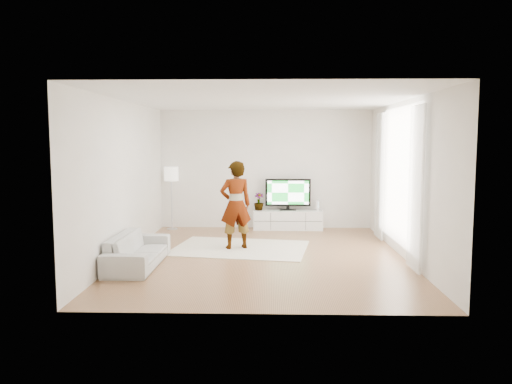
{
  "coord_description": "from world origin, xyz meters",
  "views": [
    {
      "loc": [
        0.11,
        -8.86,
        2.11
      ],
      "look_at": [
        -0.15,
        0.4,
        1.13
      ],
      "focal_mm": 35.0,
      "sensor_mm": 36.0,
      "label": 1
    }
  ],
  "objects_px": {
    "rug": "(240,248)",
    "media_console": "(288,220)",
    "floor_lamp": "(171,177)",
    "sofa": "(138,250)",
    "television": "(288,193)",
    "player": "(236,205)"
  },
  "relations": [
    {
      "from": "rug",
      "to": "television",
      "type": "bearing_deg",
      "value": 64.83
    },
    {
      "from": "floor_lamp",
      "to": "rug",
      "type": "bearing_deg",
      "value": -49.59
    },
    {
      "from": "rug",
      "to": "floor_lamp",
      "type": "relative_size",
      "value": 1.72
    },
    {
      "from": "television",
      "to": "rug",
      "type": "height_order",
      "value": "television"
    },
    {
      "from": "player",
      "to": "sofa",
      "type": "distance_m",
      "value": 2.15
    },
    {
      "from": "television",
      "to": "floor_lamp",
      "type": "relative_size",
      "value": 0.72
    },
    {
      "from": "television",
      "to": "player",
      "type": "distance_m",
      "value": 2.42
    },
    {
      "from": "rug",
      "to": "sofa",
      "type": "distance_m",
      "value": 2.17
    },
    {
      "from": "television",
      "to": "player",
      "type": "relative_size",
      "value": 0.63
    },
    {
      "from": "rug",
      "to": "floor_lamp",
      "type": "height_order",
      "value": "floor_lamp"
    },
    {
      "from": "media_console",
      "to": "floor_lamp",
      "type": "height_order",
      "value": "floor_lamp"
    },
    {
      "from": "media_console",
      "to": "floor_lamp",
      "type": "relative_size",
      "value": 1.1
    },
    {
      "from": "player",
      "to": "floor_lamp",
      "type": "distance_m",
      "value": 2.67
    },
    {
      "from": "player",
      "to": "floor_lamp",
      "type": "bearing_deg",
      "value": -70.44
    },
    {
      "from": "player",
      "to": "rug",
      "type": "bearing_deg",
      "value": -175.14
    },
    {
      "from": "sofa",
      "to": "floor_lamp",
      "type": "relative_size",
      "value": 1.25
    },
    {
      "from": "player",
      "to": "sofa",
      "type": "bearing_deg",
      "value": 22.32
    },
    {
      "from": "media_console",
      "to": "rug",
      "type": "distance_m",
      "value": 2.33
    },
    {
      "from": "media_console",
      "to": "rug",
      "type": "relative_size",
      "value": 0.64
    },
    {
      "from": "television",
      "to": "player",
      "type": "xyz_separation_m",
      "value": [
        -1.08,
        -2.16,
        0.0
      ]
    },
    {
      "from": "rug",
      "to": "media_console",
      "type": "bearing_deg",
      "value": 64.54
    },
    {
      "from": "media_console",
      "to": "sofa",
      "type": "xyz_separation_m",
      "value": [
        -2.63,
        -3.5,
        0.04
      ]
    }
  ]
}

